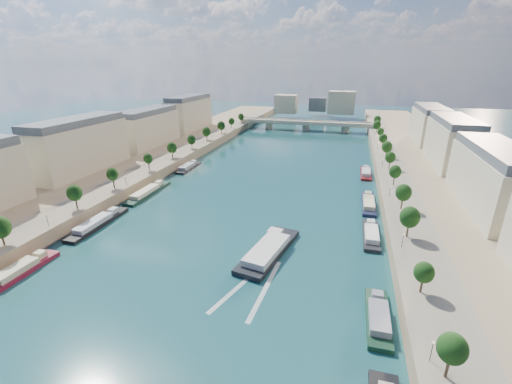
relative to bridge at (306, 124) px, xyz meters
The scene contains 17 objects.
ground 143.56m from the bridge, 90.00° to the right, with size 700.00×700.00×0.00m, color #0E383D.
quay_left 160.54m from the bridge, 116.65° to the right, with size 44.00×520.00×5.00m, color #9E8460.
quay_right 160.54m from the bridge, 63.35° to the right, with size 44.00×520.00×5.00m, color #9E8460.
pave_left 154.38m from the bridge, 111.67° to the right, with size 14.00×520.00×0.10m, color gray.
pave_right 154.38m from the bridge, 68.33° to the right, with size 14.00×520.00×0.10m, color gray.
trees_left 151.88m from the bridge, 111.24° to the right, with size 4.80×268.80×8.26m.
trees_right 144.46m from the bridge, 67.60° to the right, with size 4.80×268.80×8.26m.
lamps_left 162.22m from the bridge, 108.89° to the right, with size 0.36×200.36×4.28m.
lamps_right 148.11m from the bridge, 69.24° to the right, with size 0.36×200.36×4.28m.
buildings_left 156.97m from the bridge, 122.88° to the right, with size 16.00×226.00×23.20m.
buildings_right 156.97m from the bridge, 57.12° to the right, with size 16.00×226.00×23.20m.
skyline 76.72m from the bridge, 87.60° to the left, with size 79.00×42.00×22.00m.
bridge is the anchor object (origin of this frame).
tour_barge 203.94m from the bridge, 85.54° to the right, with size 13.77×30.70×4.02m.
wake 220.47m from the bridge, 85.88° to the right, with size 12.30×26.02×0.04m.
moored_barges_left 187.64m from the bridge, 104.04° to the right, with size 5.00×121.84×3.60m.
moored_barges_right 193.23m from the bridge, 76.38° to the right, with size 5.00×160.09×3.60m.
Camera 1 is at (35.74, -45.75, 52.59)m, focal length 24.00 mm.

